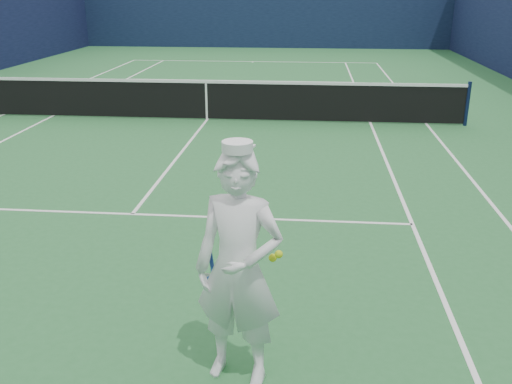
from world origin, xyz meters
TOP-DOWN VIEW (x-y plane):
  - ground at (0.00, 0.00)m, footprint 80.00×80.00m
  - court_markings at (0.00, 0.00)m, footprint 11.03×23.83m
  - windscreen_fence at (0.00, 0.00)m, footprint 20.12×36.12m
  - tennis_net at (0.00, 0.00)m, footprint 12.88×0.09m
  - tennis_player at (2.05, -9.95)m, footprint 0.84×0.65m

SIDE VIEW (x-z plane):
  - ground at x=0.00m, z-range 0.00..0.00m
  - court_markings at x=0.00m, z-range 0.00..0.01m
  - tennis_net at x=0.00m, z-range 0.02..1.09m
  - tennis_player at x=2.05m, z-range -0.02..2.09m
  - windscreen_fence at x=0.00m, z-range 0.00..4.00m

